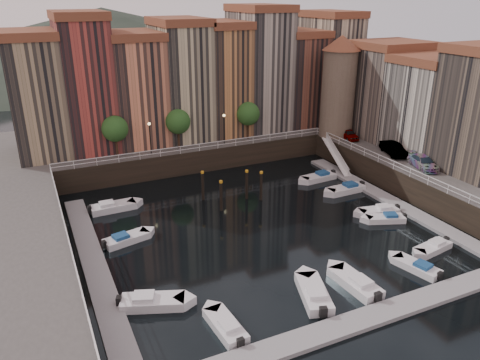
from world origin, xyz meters
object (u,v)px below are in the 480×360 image
boat_left_3 (126,239)px  car_b (393,149)px  corner_tower (339,85)px  car_c (423,163)px  gangway (336,155)px  mooring_pilings (233,189)px  car_a (348,135)px  boat_left_4 (112,207)px  boat_left_1 (151,302)px

boat_left_3 → car_b: size_ratio=0.96×
corner_tower → car_c: 16.83m
gangway → mooring_pilings: size_ratio=1.32×
boat_left_3 → corner_tower: bearing=7.6°
boat_left_3 → car_a: car_a is taller
mooring_pilings → boat_left_4: bearing=164.5°
mooring_pilings → car_b: bearing=-4.3°
car_c → boat_left_1: bearing=-150.6°
boat_left_3 → car_a: bearing=3.6°
boat_left_1 → boat_left_3: 10.57m
gangway → car_a: (3.42, 2.12, 1.78)m
corner_tower → car_b: bearing=-82.5°
boat_left_1 → boat_left_4: (0.55, 18.19, -0.00)m
corner_tower → mooring_pilings: (-19.85, -8.71, -8.54)m
boat_left_1 → car_b: (34.55, 13.03, 3.41)m
boat_left_4 → car_c: car_c is taller
mooring_pilings → boat_left_1: 19.84m
car_a → car_b: size_ratio=0.85×
boat_left_3 → gangway: bearing=1.8°
corner_tower → boat_left_3: bearing=-158.7°
mooring_pilings → car_b: car_b is taller
corner_tower → gangway: 9.86m
boat_left_1 → boat_left_4: bearing=109.2°
boat_left_1 → car_a: car_a is taller
car_b → car_c: 5.17m
car_b → mooring_pilings: bearing=-168.0°
gangway → boat_left_4: bearing=-178.7°
corner_tower → boat_left_4: size_ratio=2.72×
boat_left_4 → mooring_pilings: bearing=-17.2°
boat_left_1 → corner_tower: bearing=56.0°
mooring_pilings → boat_left_4: size_ratio=1.25×
corner_tower → car_b: 12.22m
corner_tower → mooring_pilings: bearing=-156.3°
car_a → car_c: 13.12m
gangway → boat_left_1: bearing=-148.1°
boat_left_1 → car_b: 37.08m
mooring_pilings → car_c: bearing=-17.9°
mooring_pilings → corner_tower: bearing=23.7°
boat_left_1 → car_a: bearing=52.8°
mooring_pilings → boat_left_4: mooring_pilings is taller
mooring_pilings → boat_left_4: (-12.78, 3.56, -1.26)m
car_a → car_c: size_ratio=0.85×
gangway → boat_left_3: gangway is taller
car_c → car_a: bearing=109.4°
corner_tower → boat_left_4: (-32.63, -5.15, -9.80)m
boat_left_1 → boat_left_3: boat_left_1 is taller
car_c → car_b: bearing=104.4°
boat_left_1 → car_c: 35.41m
boat_left_4 → car_a: (33.15, 2.78, 3.31)m
gangway → mooring_pilings: (-16.95, -4.21, -0.27)m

